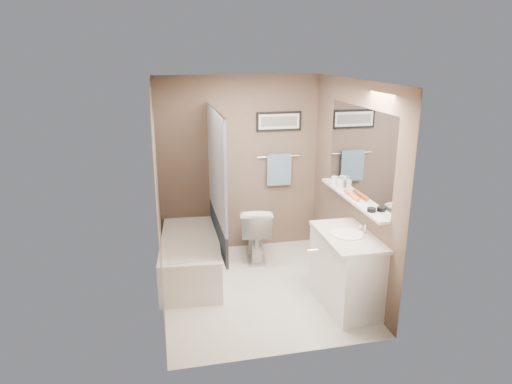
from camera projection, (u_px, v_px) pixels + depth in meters
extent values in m
plane|color=silver|center=(259.00, 288.00, 5.40)|extent=(2.50, 2.50, 0.00)
cube|color=white|center=(259.00, 82.00, 4.69)|extent=(2.20, 2.50, 0.04)
cube|color=brown|center=(239.00, 165.00, 6.19)|extent=(2.20, 0.04, 2.40)
cube|color=brown|center=(290.00, 233.00, 3.89)|extent=(2.20, 0.04, 2.40)
cube|color=brown|center=(159.00, 198.00, 4.82)|extent=(0.04, 2.50, 2.40)
cube|color=brown|center=(350.00, 186.00, 5.26)|extent=(0.04, 2.50, 2.40)
cube|color=tan|center=(159.00, 201.00, 5.34)|extent=(0.02, 1.55, 2.00)
cylinder|color=silver|center=(215.00, 110.00, 5.17)|extent=(0.02, 1.55, 0.02)
cube|color=silver|center=(217.00, 165.00, 5.36)|extent=(0.03, 1.45, 1.28)
cube|color=#233041|center=(218.00, 230.00, 5.61)|extent=(0.03, 1.45, 0.36)
cube|color=silver|center=(359.00, 153.00, 4.99)|extent=(0.02, 1.60, 1.00)
cube|color=silver|center=(351.00, 198.00, 5.14)|extent=(0.12, 1.60, 0.03)
cylinder|color=silver|center=(279.00, 156.00, 6.25)|extent=(0.60, 0.02, 0.02)
cube|color=#8DB9CD|center=(279.00, 170.00, 6.29)|extent=(0.34, 0.05, 0.44)
cube|color=black|center=(279.00, 121.00, 6.13)|extent=(0.62, 0.02, 0.26)
cube|color=white|center=(279.00, 121.00, 6.11)|extent=(0.56, 0.00, 0.20)
cube|color=#595959|center=(279.00, 122.00, 6.11)|extent=(0.50, 0.00, 0.13)
cube|color=silver|center=(350.00, 250.00, 4.05)|extent=(0.80, 0.02, 2.00)
cylinder|color=silver|center=(312.00, 251.00, 4.03)|extent=(0.10, 0.02, 0.02)
cube|color=white|center=(191.00, 257.00, 5.63)|extent=(0.82, 1.55, 0.50)
cube|color=silver|center=(190.00, 238.00, 5.56)|extent=(0.56, 1.36, 0.02)
imported|color=white|center=(255.00, 232.00, 6.10)|extent=(0.52, 0.79, 0.74)
cube|color=white|center=(347.00, 272.00, 4.93)|extent=(0.56, 0.93, 0.80)
cube|color=beige|center=(348.00, 236.00, 4.80)|extent=(0.54, 0.96, 0.04)
cylinder|color=white|center=(347.00, 234.00, 4.79)|extent=(0.34, 0.34, 0.01)
cylinder|color=silver|center=(365.00, 229.00, 4.82)|extent=(0.02, 0.02, 0.10)
sphere|color=white|center=(361.00, 227.00, 4.92)|extent=(0.05, 0.05, 0.05)
cylinder|color=black|center=(371.00, 210.00, 4.66)|extent=(0.09, 0.09, 0.04)
cylinder|color=orange|center=(354.00, 197.00, 5.06)|extent=(0.04, 0.22, 0.04)
cylinder|color=#D8541E|center=(349.00, 194.00, 5.18)|extent=(0.05, 0.22, 0.04)
cube|color=pink|center=(345.00, 192.00, 5.31)|extent=(0.04, 0.16, 0.01)
cylinder|color=white|center=(334.00, 180.00, 5.60)|extent=(0.08, 0.08, 0.10)
imported|color=#999999|center=(339.00, 182.00, 5.45)|extent=(0.07, 0.07, 0.14)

